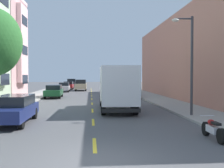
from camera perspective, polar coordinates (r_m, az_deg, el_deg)
ground_plane at (r=38.08m, az=-4.33°, el=-2.16°), size 160.00×160.00×0.00m
sidewalk_left at (r=36.75m, az=-15.47°, el=-2.24°), size 3.20×120.00×0.14m
sidewalk_right at (r=36.80m, az=6.81°, el=-2.19°), size 3.20×120.00×0.14m
lane_centerline_dashes at (r=32.60m, az=-4.29°, el=-2.80°), size 0.14×47.20×0.01m
apartment_block_opposite at (r=31.30m, az=21.80°, el=5.25°), size 10.00×36.00×9.13m
street_lamp at (r=17.45m, az=15.91°, el=5.41°), size 1.35×0.28×6.08m
delivery_box_truck at (r=20.10m, az=0.99°, el=-0.33°), size 2.52×7.57×3.21m
parked_wagon_forest at (r=32.58m, az=-12.09°, el=-1.43°), size 1.92×4.74×1.50m
parked_wagon_red at (r=52.52m, az=-9.15°, el=-0.24°), size 1.83×4.70×1.50m
parked_pickup_sky at (r=32.59m, az=3.44°, el=-1.35°), size 2.07×5.33×1.73m
parked_hatchback_teal at (r=45.07m, az=1.06°, el=-0.59°), size 1.80×4.03×1.50m
parked_sedan_orange at (r=52.24m, az=0.34°, el=-0.29°), size 1.90×4.54×1.43m
parked_wagon_navy at (r=15.63m, az=-19.90°, el=-4.85°), size 1.84×4.71×1.50m
parked_suv_charcoal at (r=60.81m, az=-8.49°, el=0.20°), size 2.02×4.83×1.93m
parked_hatchback_silver at (r=44.48m, az=-10.06°, el=-0.65°), size 1.80×4.03×1.50m
moving_champagne_sedan at (r=47.60m, az=-6.55°, el=-0.20°), size 1.95×4.80×1.93m
parked_motorcycle at (r=11.75m, az=20.43°, el=-8.95°), size 0.62×2.05×0.90m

